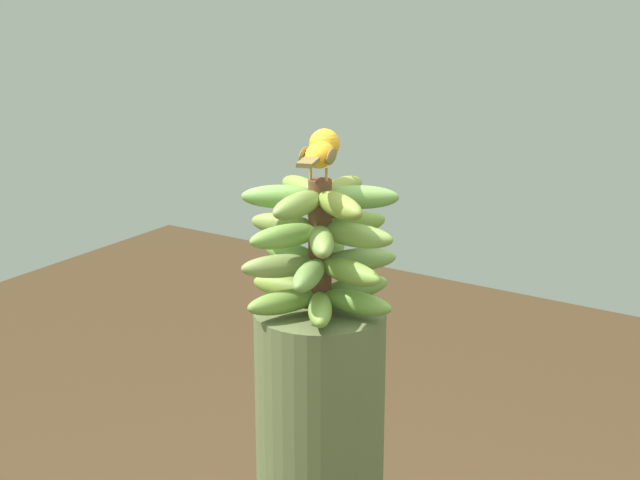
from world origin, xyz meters
TOP-DOWN VIEW (x-y plane):
  - banana_bunch at (0.00, -0.00)m, footprint 0.29×0.30m
  - perched_bird at (0.01, 0.01)m, footprint 0.20×0.09m

SIDE VIEW (x-z plane):
  - banana_bunch at x=0.00m, z-range 1.39..1.65m
  - perched_bird at x=0.01m, z-range 1.65..1.74m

